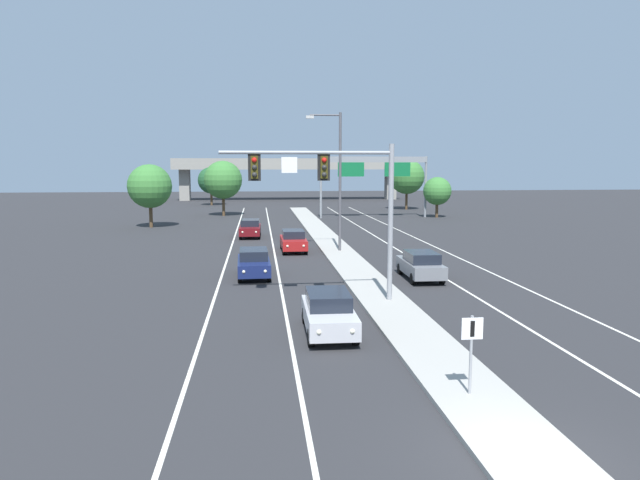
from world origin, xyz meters
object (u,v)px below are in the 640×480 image
car_oncoming_darkred (250,228)px  tree_far_right_b (407,177)px  car_oncoming_red (293,240)px  street_lamp_median (337,174)px  highway_sign_gantry (374,167)px  tree_far_left_c (150,186)px  overhead_signal_mast (336,188)px  tree_far_right_c (437,191)px  median_sign_post (471,343)px  car_oncoming_navy (254,263)px  car_oncoming_silver (329,312)px  tree_far_left_b (223,180)px  tree_far_left_a (211,180)px  car_receding_grey (421,265)px

car_oncoming_darkred → tree_far_right_b: bearing=53.3°
car_oncoming_red → tree_far_right_b: tree_far_right_b is taller
street_lamp_median → highway_sign_gantry: bearing=73.0°
car_oncoming_red → tree_far_right_b: size_ratio=0.61×
car_oncoming_darkred → tree_far_left_c: (-10.33, 9.21, 3.43)m
car_oncoming_red → tree_far_right_b: 43.08m
overhead_signal_mast → highway_sign_gantry: size_ratio=0.59×
overhead_signal_mast → tree_far_right_c: bearing=66.5°
median_sign_post → car_oncoming_navy: (-6.04, 17.99, -0.77)m
car_oncoming_silver → car_oncoming_red: (-0.07, 20.89, 0.00)m
tree_far_left_b → tree_far_right_b: bearing=16.1°
tree_far_left_c → tree_far_left_b: 14.62m
car_oncoming_red → tree_far_left_a: size_ratio=0.73×
street_lamp_median → tree_far_right_c: 31.27m
tree_far_right_b → tree_far_left_c: bearing=-147.8°
car_oncoming_red → tree_far_right_c: size_ratio=0.90×
median_sign_post → car_oncoming_silver: 7.28m
overhead_signal_mast → median_sign_post: size_ratio=3.57×
tree_far_left_c → overhead_signal_mast: bearing=-67.0°
car_oncoming_darkred → car_receding_grey: same height
street_lamp_median → tree_far_left_a: 53.36m
car_oncoming_darkred → tree_far_left_a: 42.60m
street_lamp_median → car_oncoming_silver: size_ratio=2.23×
tree_far_left_c → tree_far_right_c: 33.87m
car_oncoming_silver → car_oncoming_navy: same height
car_oncoming_red → street_lamp_median: bearing=-15.6°
street_lamp_median → tree_far_right_b: (15.69, 39.42, -1.03)m
tree_far_left_c → car_oncoming_silver: bearing=-70.6°
median_sign_post → car_oncoming_darkred: 36.84m
median_sign_post → tree_far_right_b: tree_far_right_b is taller
tree_far_right_b → tree_far_left_b: (-25.84, -7.48, -0.21)m
street_lamp_median → car_oncoming_darkred: street_lamp_median is taller
car_oncoming_darkred → car_oncoming_navy: bearing=-88.6°
car_oncoming_navy → car_receding_grey: (9.37, -1.74, 0.00)m
tree_far_right_c → median_sign_post: bearing=-106.9°
car_oncoming_navy → car_oncoming_red: same height
street_lamp_median → highway_sign_gantry: size_ratio=0.75×
car_oncoming_silver → car_receding_grey: size_ratio=1.00×
car_oncoming_red → car_receding_grey: same height
tree_far_left_c → tree_far_right_c: bearing=13.2°
car_oncoming_navy → street_lamp_median: bearing=54.8°
car_oncoming_silver → highway_sign_gantry: (11.40, 47.12, 5.34)m
overhead_signal_mast → highway_sign_gantry: 43.92m
highway_sign_gantry → car_oncoming_red: bearing=-113.6°
car_oncoming_silver → median_sign_post: bearing=-64.6°
tree_far_left_b → car_oncoming_darkred: bearing=-80.6°
overhead_signal_mast → tree_far_left_c: size_ratio=1.21×
overhead_signal_mast → tree_far_right_b: size_ratio=1.08×
car_oncoming_navy → car_oncoming_darkred: 18.27m
tree_far_left_c → tree_far_right_b: size_ratio=0.89×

